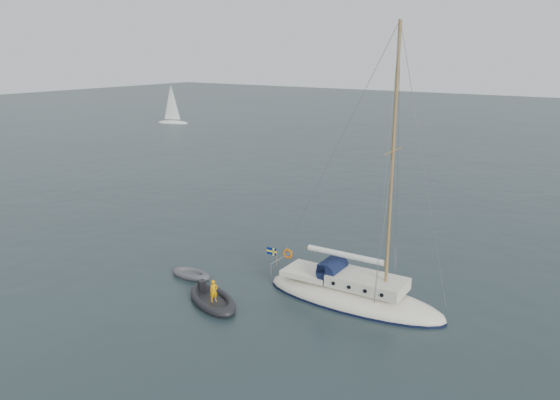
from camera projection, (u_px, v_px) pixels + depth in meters
The scene contains 5 objects.
ground at pixel (296, 294), 29.90m from camera, with size 300.00×300.00×0.00m, color black.
sailboat at pixel (354, 282), 28.67m from camera, with size 10.46×3.13×14.90m.
dinghy at pixel (191, 274), 32.13m from camera, with size 2.63×1.19×0.38m.
rib at pixel (212, 299), 28.71m from camera, with size 4.08×1.86×1.43m.
distant_yacht_a at pixel (172, 105), 99.26m from camera, with size 5.87×3.13×7.77m.
Camera 1 is at (14.68, -23.23, 12.89)m, focal length 35.00 mm.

